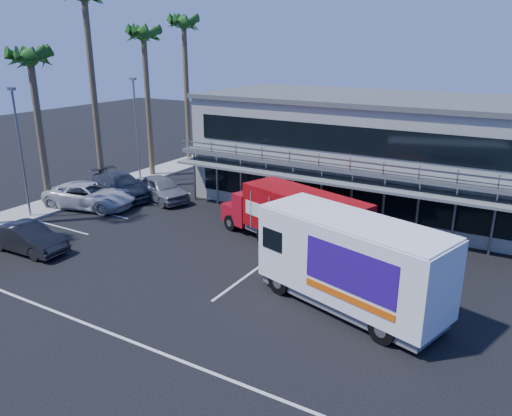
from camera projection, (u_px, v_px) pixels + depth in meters
The scene contains 15 objects.
ground at pixel (202, 273), 23.98m from camera, with size 120.00×120.00×0.00m, color black.
building at pixel (368, 151), 33.60m from camera, with size 22.40×12.00×7.30m.
curb_strip at pixel (84, 195), 36.11m from camera, with size 3.00×32.00×0.16m, color #A5A399.
palm_c at pixel (31, 66), 30.75m from camera, with size 2.80×2.80×10.75m.
palm_d at pixel (85, 8), 33.85m from camera, with size 2.80×2.80×14.75m.
palm_e at pixel (144, 43), 38.40m from camera, with size 2.80×2.80×12.25m.
palm_f at pixel (184, 32), 42.80m from camera, with size 2.80×2.80×13.25m.
light_pole_near at pixel (20, 148), 30.25m from camera, with size 0.50×0.25×8.09m.
light_pole_far at pixel (136, 126), 38.42m from camera, with size 0.50×0.25×8.09m.
red_truck at pixel (295, 217), 26.54m from camera, with size 9.72×5.05×3.20m.
white_van at pixel (351, 262), 20.22m from camera, with size 8.47×4.89×3.92m.
parked_car_b at pixel (28, 238), 26.29m from camera, with size 1.61×4.60×1.52m, color black.
parked_car_c at pixel (90, 195), 33.35m from camera, with size 2.82×6.12×1.70m, color silver.
parked_car_d at pixel (121, 185), 35.67m from camera, with size 2.40×5.91×1.72m, color #2D313C.
parked_car_e at pixel (161, 188), 34.95m from camera, with size 2.03×5.04×1.72m, color slate.
Camera 1 is at (13.33, -17.43, 10.52)m, focal length 35.00 mm.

